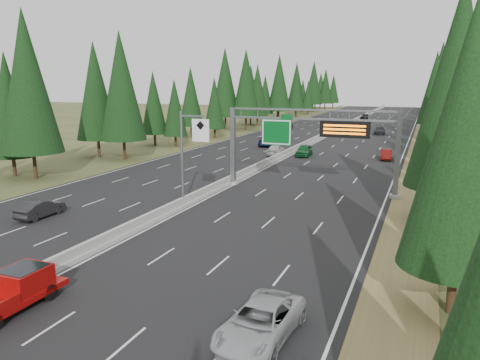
% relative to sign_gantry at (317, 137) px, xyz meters
% --- Properties ---
extents(road, '(32.00, 260.00, 0.08)m').
position_rel_sign_gantry_xyz_m(road, '(-8.92, 45.12, -5.23)').
color(road, black).
rests_on(road, ground).
extents(shoulder_right, '(3.60, 260.00, 0.06)m').
position_rel_sign_gantry_xyz_m(shoulder_right, '(8.88, 45.12, -5.24)').
color(shoulder_right, olive).
rests_on(shoulder_right, ground).
extents(shoulder_left, '(3.60, 260.00, 0.06)m').
position_rel_sign_gantry_xyz_m(shoulder_left, '(-26.72, 45.12, -5.24)').
color(shoulder_left, '#3A4520').
rests_on(shoulder_left, ground).
extents(median_barrier, '(0.70, 260.00, 0.85)m').
position_rel_sign_gantry_xyz_m(median_barrier, '(-8.92, 45.12, -4.85)').
color(median_barrier, gray).
rests_on(median_barrier, road).
extents(sign_gantry, '(16.75, 0.98, 7.80)m').
position_rel_sign_gantry_xyz_m(sign_gantry, '(0.00, 0.00, 0.00)').
color(sign_gantry, slate).
rests_on(sign_gantry, road).
extents(hov_sign_pole, '(2.80, 0.50, 8.00)m').
position_rel_sign_gantry_xyz_m(hov_sign_pole, '(-8.33, -9.92, -0.54)').
color(hov_sign_pole, slate).
rests_on(hov_sign_pole, road).
extents(tree_row_right, '(11.82, 241.93, 18.90)m').
position_rel_sign_gantry_xyz_m(tree_row_right, '(13.18, 40.68, 3.88)').
color(tree_row_right, black).
rests_on(tree_row_right, ground).
extents(tree_row_left, '(11.80, 241.69, 18.62)m').
position_rel_sign_gantry_xyz_m(tree_row_left, '(-30.56, 37.11, 3.88)').
color(tree_row_left, black).
rests_on(tree_row_left, ground).
extents(silver_minivan, '(2.81, 5.46, 1.47)m').
position_rel_sign_gantry_xyz_m(silver_minivan, '(3.91, -26.88, -4.45)').
color(silver_minivan, '#AAABAF').
rests_on(silver_minivan, road).
extents(red_pickup, '(1.92, 5.39, 1.76)m').
position_rel_sign_gantry_xyz_m(red_pickup, '(-7.42, -28.45, -4.22)').
color(red_pickup, black).
rests_on(red_pickup, road).
extents(car_ahead_green, '(2.26, 4.93, 1.64)m').
position_rel_sign_gantry_xyz_m(car_ahead_green, '(-6.50, 21.43, -4.37)').
color(car_ahead_green, '#135425').
rests_on(car_ahead_green, road).
extents(car_ahead_dkred, '(1.80, 4.28, 1.38)m').
position_rel_sign_gantry_xyz_m(car_ahead_dkred, '(4.63, 22.45, -4.50)').
color(car_ahead_dkred, '#61100D').
rests_on(car_ahead_dkred, road).
extents(car_ahead_dkgrey, '(2.66, 5.53, 1.55)m').
position_rel_sign_gantry_xyz_m(car_ahead_dkgrey, '(0.56, 55.81, -4.41)').
color(car_ahead_dkgrey, black).
rests_on(car_ahead_dkgrey, road).
extents(car_ahead_white, '(2.74, 5.76, 1.59)m').
position_rel_sign_gantry_xyz_m(car_ahead_white, '(-4.15, 67.30, -4.39)').
color(car_ahead_white, silver).
rests_on(car_ahead_white, road).
extents(car_ahead_far, '(2.14, 4.89, 1.64)m').
position_rel_sign_gantry_xyz_m(car_ahead_far, '(-7.38, 95.53, -4.37)').
color(car_ahead_far, black).
rests_on(car_ahead_far, road).
extents(car_onc_near, '(1.45, 4.11, 1.35)m').
position_rel_sign_gantry_xyz_m(car_onc_near, '(-17.75, -16.55, -4.51)').
color(car_onc_near, black).
rests_on(car_onc_near, road).
extents(car_onc_blue, '(2.73, 5.81, 1.64)m').
position_rel_sign_gantry_xyz_m(car_onc_blue, '(-14.80, 29.96, -4.37)').
color(car_onc_blue, '#16194D').
rests_on(car_onc_blue, road).
extents(car_onc_white, '(2.28, 4.88, 1.62)m').
position_rel_sign_gantry_xyz_m(car_onc_white, '(-10.42, 20.51, -4.38)').
color(car_onc_white, '#B2B2B2').
rests_on(car_onc_white, road).
extents(car_onc_far, '(2.53, 5.20, 1.43)m').
position_rel_sign_gantry_xyz_m(car_onc_far, '(-20.63, 60.65, -4.48)').
color(car_onc_far, black).
rests_on(car_onc_far, road).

